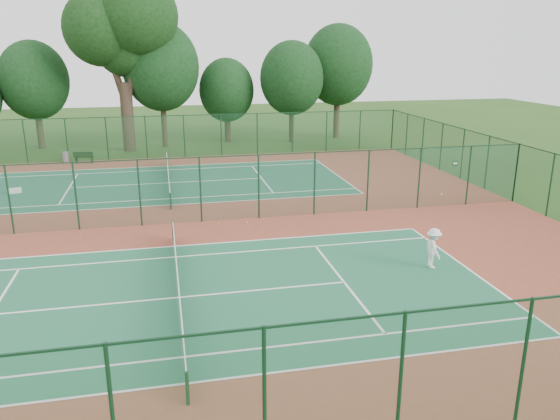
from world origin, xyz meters
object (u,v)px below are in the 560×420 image
Objects in this scene: kit_bag at (14,191)px; player_near at (433,248)px; trash_bin at (66,157)px; big_tree at (122,28)px; bench at (84,157)px.

player_near is at bearing -55.74° from kit_bag.
big_tree is at bearing 44.87° from trash_bin.
trash_bin is 0.57× the size of bench.
player_near is 2.04× the size of kit_bag.
trash_bin is at bearing 38.61° from player_near.
big_tree is (6.57, 13.85, 10.22)m from kit_bag.
bench is 9.34m from kit_bag.
player_near is 26.07m from kit_bag.
kit_bag is at bearing -101.06° from trash_bin.
player_near reaches higher than kit_bag.
big_tree reaches higher than bench.
bench is at bearing 54.30° from kit_bag.
trash_bin is at bearing 62.92° from kit_bag.
big_tree is (-13.47, 30.50, 9.52)m from player_near.
kit_bag is (-1.77, -9.07, -0.29)m from trash_bin.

